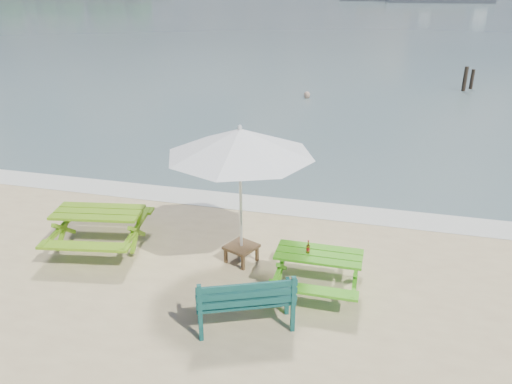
% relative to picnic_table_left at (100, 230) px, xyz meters
% --- Properties ---
extents(sea, '(300.00, 300.00, 0.00)m').
position_rel_picnic_table_left_xyz_m(sea, '(2.61, 83.14, -0.37)').
color(sea, slate).
rests_on(sea, ground).
extents(foam_strip, '(22.00, 0.90, 0.01)m').
position_rel_picnic_table_left_xyz_m(foam_strip, '(2.61, 2.74, -0.37)').
color(foam_strip, silver).
rests_on(foam_strip, ground).
extents(picnic_table_left, '(1.93, 2.08, 0.79)m').
position_rel_picnic_table_left_xyz_m(picnic_table_left, '(0.00, 0.00, 0.00)').
color(picnic_table_left, '#629516').
rests_on(picnic_table_left, ground).
extents(picnic_table_right, '(1.42, 1.58, 0.68)m').
position_rel_picnic_table_left_xyz_m(picnic_table_right, '(4.25, -0.35, -0.05)').
color(picnic_table_right, '#439E18').
rests_on(picnic_table_right, ground).
extents(park_bench, '(1.51, 1.01, 0.89)m').
position_rel_picnic_table_left_xyz_m(park_bench, '(3.34, -1.61, -0.10)').
color(park_bench, '#0F413D').
rests_on(park_bench, ground).
extents(side_table, '(0.67, 0.67, 0.33)m').
position_rel_picnic_table_left_xyz_m(side_table, '(2.77, 0.17, -0.20)').
color(side_table, brown).
rests_on(side_table, ground).
extents(patio_umbrella, '(3.37, 3.37, 2.54)m').
position_rel_picnic_table_left_xyz_m(patio_umbrella, '(2.77, 0.17, 1.93)').
color(patio_umbrella, silver).
rests_on(patio_umbrella, ground).
extents(beer_bottle, '(0.06, 0.06, 0.23)m').
position_rel_picnic_table_left_xyz_m(beer_bottle, '(4.07, -0.38, 0.37)').
color(beer_bottle, '#955515').
rests_on(beer_bottle, picnic_table_right).
extents(swimmer, '(0.61, 0.41, 1.64)m').
position_rel_picnic_table_left_xyz_m(swimmer, '(1.73, 14.32, -0.91)').
color(swimmer, tan).
rests_on(swimmer, ground).
extents(mooring_pilings, '(0.57, 0.77, 1.33)m').
position_rel_picnic_table_left_xyz_m(mooring_pilings, '(8.79, 17.89, 0.04)').
color(mooring_pilings, black).
rests_on(mooring_pilings, ground).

